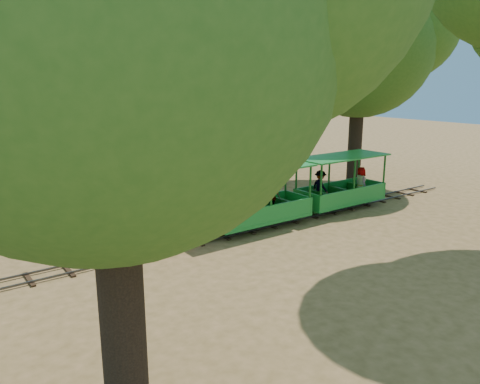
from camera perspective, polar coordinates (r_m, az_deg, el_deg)
ground at (r=16.19m, az=0.66°, el=-4.72°), size 90.00×90.00×0.00m
track at (r=16.17m, az=0.66°, el=-4.49°), size 22.00×1.00×0.10m
locomotive at (r=14.44m, az=-7.83°, el=-0.69°), size 2.33×1.12×2.82m
carriage_front at (r=16.28m, az=2.37°, el=-1.62°), size 3.97×1.62×2.06m
carriage_rear at (r=19.02m, az=12.03°, el=0.43°), size 3.97×1.62×2.06m
oak_ne at (r=24.80m, az=0.40°, el=18.27°), size 6.94×6.11×9.62m
oak_e at (r=23.89m, az=14.32°, el=17.95°), size 8.66×7.62×10.17m
fence at (r=22.75m, az=-11.45°, el=1.90°), size 18.10×0.10×1.00m
shrub_mid_w at (r=22.88m, az=-19.75°, el=2.16°), size 2.50×1.93×1.73m
shrub_mid_e at (r=26.68m, az=-1.26°, el=4.00°), size 1.85×1.42×1.28m
shrub_east at (r=26.88m, az=-0.54°, el=4.57°), size 2.51×1.93×1.74m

